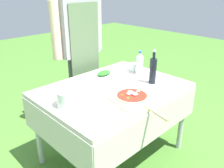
% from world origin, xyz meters
% --- Properties ---
extents(ground_plane, '(12.00, 12.00, 0.00)m').
position_xyz_m(ground_plane, '(0.00, 0.00, 0.00)').
color(ground_plane, '#477A2D').
extents(prep_table, '(1.27, 0.94, 0.74)m').
position_xyz_m(prep_table, '(0.00, 0.00, 0.65)').
color(prep_table, beige).
rests_on(prep_table, ground).
extents(person_cook, '(0.65, 0.22, 1.73)m').
position_xyz_m(person_cook, '(0.17, 0.71, 1.02)').
color(person_cook, '#4C4C51').
rests_on(person_cook, ground).
extents(pizza_on_peel, '(0.42, 0.61, 0.05)m').
position_xyz_m(pizza_on_peel, '(-0.04, -0.26, 0.75)').
color(pizza_on_peel, '#D1B27F').
rests_on(pizza_on_peel, prep_table).
extents(oil_bottle, '(0.06, 0.06, 0.32)m').
position_xyz_m(oil_bottle, '(0.33, -0.18, 0.87)').
color(oil_bottle, black).
rests_on(oil_bottle, prep_table).
extents(water_bottle, '(0.07, 0.07, 0.24)m').
position_xyz_m(water_bottle, '(0.43, 0.06, 0.85)').
color(water_bottle, silver).
rests_on(water_bottle, prep_table).
extents(herb_container, '(0.21, 0.14, 0.05)m').
position_xyz_m(herb_container, '(0.15, 0.28, 0.76)').
color(herb_container, silver).
rests_on(herb_container, prep_table).
extents(mixing_tub, '(0.18, 0.18, 0.12)m').
position_xyz_m(mixing_tub, '(-0.47, -0.00, 0.80)').
color(mixing_tub, silver).
rests_on(mixing_tub, prep_table).
extents(plate_stack, '(0.27, 0.27, 0.04)m').
position_xyz_m(plate_stack, '(-0.22, 0.17, 0.76)').
color(plate_stack, beige).
rests_on(plate_stack, prep_table).
extents(sauce_jar, '(0.09, 0.09, 0.09)m').
position_xyz_m(sauce_jar, '(0.46, 0.16, 0.78)').
color(sauce_jar, silver).
rests_on(sauce_jar, prep_table).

